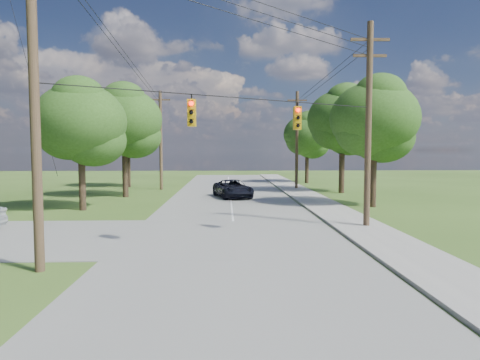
{
  "coord_description": "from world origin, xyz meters",
  "views": [
    {
      "loc": [
        1.58,
        -13.78,
        4.02
      ],
      "look_at": [
        2.22,
        5.0,
        2.71
      ],
      "focal_mm": 32.0,
      "sensor_mm": 36.0,
      "label": 1
    }
  ],
  "objects_px": {
    "pole_ne": "(368,122)",
    "pole_north_w": "(161,139)",
    "pole_sw": "(34,82)",
    "car_main_north": "(233,189)",
    "pole_north_e": "(297,139)"
  },
  "relations": [
    {
      "from": "pole_ne",
      "to": "pole_north_w",
      "type": "height_order",
      "value": "pole_ne"
    },
    {
      "from": "pole_sw",
      "to": "pole_north_w",
      "type": "distance_m",
      "value": 29.62
    },
    {
      "from": "pole_ne",
      "to": "pole_north_w",
      "type": "distance_m",
      "value": 26.03
    },
    {
      "from": "car_main_north",
      "to": "pole_sw",
      "type": "bearing_deg",
      "value": -122.0
    },
    {
      "from": "pole_sw",
      "to": "pole_ne",
      "type": "height_order",
      "value": "pole_sw"
    },
    {
      "from": "pole_ne",
      "to": "pole_north_e",
      "type": "distance_m",
      "value": 22.0
    },
    {
      "from": "pole_north_e",
      "to": "pole_north_w",
      "type": "bearing_deg",
      "value": 180.0
    },
    {
      "from": "pole_sw",
      "to": "car_main_north",
      "type": "bearing_deg",
      "value": 72.69
    },
    {
      "from": "car_main_north",
      "to": "pole_north_e",
      "type": "bearing_deg",
      "value": 34.63
    },
    {
      "from": "pole_sw",
      "to": "pole_north_e",
      "type": "bearing_deg",
      "value": 65.48
    },
    {
      "from": "pole_north_w",
      "to": "car_main_north",
      "type": "distance_m",
      "value": 11.47
    },
    {
      "from": "pole_north_e",
      "to": "pole_sw",
      "type": "bearing_deg",
      "value": -114.52
    },
    {
      "from": "pole_north_w",
      "to": "car_main_north",
      "type": "height_order",
      "value": "pole_north_w"
    },
    {
      "from": "pole_north_e",
      "to": "car_main_north",
      "type": "xyz_separation_m",
      "value": [
        -6.71,
        -7.81,
        -4.36
      ]
    },
    {
      "from": "pole_north_e",
      "to": "pole_ne",
      "type": "bearing_deg",
      "value": -90.0
    }
  ]
}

